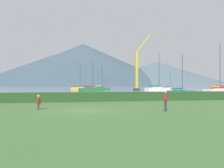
{
  "coord_description": "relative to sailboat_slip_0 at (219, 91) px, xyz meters",
  "views": [
    {
      "loc": [
        -2.42,
        -21.12,
        2.11
      ],
      "look_at": [
        11.96,
        43.45,
        2.29
      ],
      "focal_mm": 41.37,
      "sensor_mm": 36.0,
      "label": 1
    }
  ],
  "objects": [
    {
      "name": "sailboat_slip_7",
      "position": [
        12.06,
        51.07,
        -0.12
      ],
      "size": [
        6.83,
        2.57,
        8.06
      ],
      "rotation": [
        0.0,
        0.0,
        0.1
      ],
      "color": "#9E9EA3",
      "rests_on": "harbor_water"
    },
    {
      "name": "hedge_line",
      "position": [
        -33.48,
        -19.08,
        -0.09
      ],
      "size": [
        80.0,
        1.2,
        1.18
      ],
      "primitive_type": "cube",
      "color": "#284C23",
      "rests_on": "ground_plane"
    },
    {
      "name": "distant_hill_west_ridge",
      "position": [
        10.56,
        384.15,
        34.92
      ],
      "size": [
        317.63,
        317.63,
        71.2
      ],
      "primitive_type": "cone",
      "color": "#425666",
      "rests_on": "ground_plane"
    },
    {
      "name": "sailboat_slip_1",
      "position": [
        -25.07,
        26.35,
        0.0
      ],
      "size": [
        8.38,
        3.61,
        9.12
      ],
      "rotation": [
        0.0,
        0.0,
        0.17
      ],
      "color": "#236B38",
      "rests_on": "harbor_water"
    },
    {
      "name": "sailboat_slip_4",
      "position": [
        21.35,
        27.41,
        0.1
      ],
      "size": [
        9.38,
        3.14,
        12.03
      ],
      "rotation": [
        0.0,
        0.0,
        0.05
      ],
      "color": "red",
      "rests_on": "harbor_water"
    },
    {
      "name": "sailboat_slip_9",
      "position": [
        -18.36,
        46.66,
        -0.06
      ],
      "size": [
        7.45,
        2.59,
        9.59
      ],
      "rotation": [
        0.0,
        0.0,
        0.07
      ],
      "color": "#236B38",
      "rests_on": "harbor_water"
    },
    {
      "name": "distant_hill_far_shoulder",
      "position": [
        -11.83,
        365.06,
        28.57
      ],
      "size": [
        302.15,
        302.15,
        58.48
      ],
      "primitive_type": "cone",
      "color": "#425666",
      "rests_on": "ground_plane"
    },
    {
      "name": "sailboat_slip_5",
      "position": [
        -26.14,
        54.93,
        -0.04
      ],
      "size": [
        7.57,
        2.45,
        10.32
      ],
      "rotation": [
        0.0,
        0.0,
        0.03
      ],
      "color": "gold",
      "rests_on": "harbor_water"
    },
    {
      "name": "dock_crane",
      "position": [
        -6.73,
        37.77,
        5.86
      ],
      "size": [
        6.47,
        2.0,
        20.91
      ],
      "color": "#333338",
      "rests_on": "ground_plane"
    },
    {
      "name": "person_seated_viewer",
      "position": [
        -37.24,
        -28.63,
        0.01
      ],
      "size": [
        0.36,
        0.57,
        1.25
      ],
      "rotation": [
        0.0,
        0.0,
        0.03
      ],
      "color": "#2D3347",
      "rests_on": "ground_plane"
    },
    {
      "name": "distant_hill_east_ridge",
      "position": [
        129.88,
        350.71,
        19.37
      ],
      "size": [
        240.86,
        240.86,
        40.1
      ],
      "primitive_type": "cone",
      "color": "slate",
      "rests_on": "ground_plane"
    },
    {
      "name": "person_standing_walker",
      "position": [
        -27.32,
        -32.22,
        0.3
      ],
      "size": [
        0.36,
        0.56,
        1.65
      ],
      "rotation": [
        0.0,
        0.0,
        -0.17
      ],
      "color": "#2D3347",
      "rests_on": "ground_plane"
    },
    {
      "name": "sailboat_slip_8",
      "position": [
        -5.28,
        22.33,
        0.06
      ],
      "size": [
        8.85,
        3.87,
        11.85
      ],
      "rotation": [
        0.0,
        0.0,
        0.18
      ],
      "color": "white",
      "rests_on": "harbor_water"
    },
    {
      "name": "harbor_water",
      "position": [
        -33.48,
        106.92,
        -0.67
      ],
      "size": [
        320.0,
        246.0,
        0.0
      ],
      "primitive_type": "cube",
      "color": "#8499A8",
      "rests_on": "ground_plane"
    },
    {
      "name": "sailboat_slip_0",
      "position": [
        0.0,
        0.0,
        0.0
      ],
      "size": [
        8.1,
        3.82,
        11.43
      ],
      "rotation": [
        0.0,
        0.0,
        0.22
      ],
      "color": "white",
      "rests_on": "harbor_water"
    },
    {
      "name": "sailboat_slip_2",
      "position": [
        -10.61,
        -2.61,
        -0.12
      ],
      "size": [
        6.72,
        2.6,
        8.45
      ],
      "rotation": [
        0.0,
        0.0,
        0.12
      ],
      "color": "#19707A",
      "rests_on": "harbor_water"
    },
    {
      "name": "ground_plane",
      "position": [
        -33.48,
        -30.08,
        -0.67
      ],
      "size": [
        1000.0,
        1000.0,
        0.0
      ],
      "primitive_type": "plane",
      "color": "#477038"
    }
  ]
}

